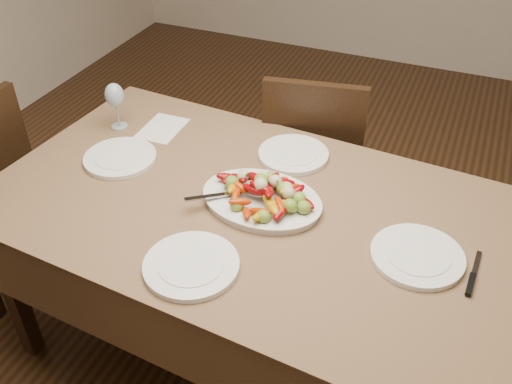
{
  "coord_description": "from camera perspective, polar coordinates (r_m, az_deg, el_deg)",
  "views": [
    {
      "loc": [
        0.37,
        -1.42,
        1.95
      ],
      "look_at": [
        -0.21,
        -0.04,
        0.82
      ],
      "focal_mm": 40.0,
      "sensor_mm": 36.0,
      "label": 1
    }
  ],
  "objects": [
    {
      "name": "roasted_vegetables",
      "position": [
        1.88,
        0.58,
        0.44
      ],
      "size": [
        0.35,
        0.25,
        0.09
      ],
      "primitive_type": null,
      "rotation": [
        0.0,
        0.0,
        -0.08
      ],
      "color": "#770507",
      "rests_on": "serving_platter"
    },
    {
      "name": "plate_near",
      "position": [
        1.7,
        -6.49,
        -7.32
      ],
      "size": [
        0.29,
        0.29,
        0.02
      ],
      "primitive_type": "cylinder",
      "color": "white",
      "rests_on": "dining_table"
    },
    {
      "name": "plate_far",
      "position": [
        2.15,
        3.75,
        3.76
      ],
      "size": [
        0.26,
        0.26,
        0.02
      ],
      "primitive_type": "cylinder",
      "color": "white",
      "rests_on": "dining_table"
    },
    {
      "name": "plate_left",
      "position": [
        2.19,
        -13.43,
        3.32
      ],
      "size": [
        0.27,
        0.27,
        0.02
      ],
      "primitive_type": "cylinder",
      "color": "white",
      "rests_on": "dining_table"
    },
    {
      "name": "plate_right",
      "position": [
        1.78,
        15.82,
        -6.19
      ],
      "size": [
        0.28,
        0.28,
        0.02
      ],
      "primitive_type": "cylinder",
      "color": "white",
      "rests_on": "dining_table"
    },
    {
      "name": "wine_glass",
      "position": [
        2.35,
        -13.82,
        8.48
      ],
      "size": [
        0.08,
        0.08,
        0.2
      ],
      "primitive_type": null,
      "color": "#8C99A5",
      "rests_on": "dining_table"
    },
    {
      "name": "serving_platter",
      "position": [
        1.91,
        0.57,
        -0.93
      ],
      "size": [
        0.43,
        0.33,
        0.02
      ],
      "primitive_type": "ellipsoid",
      "rotation": [
        0.0,
        0.0,
        -0.08
      ],
      "color": "white",
      "rests_on": "dining_table"
    },
    {
      "name": "menu_card",
      "position": [
        2.36,
        -9.34,
        6.31
      ],
      "size": [
        0.16,
        0.21,
        0.0
      ],
      "primitive_type": "cube",
      "rotation": [
        0.0,
        0.0,
        0.03
      ],
      "color": "silver",
      "rests_on": "dining_table"
    },
    {
      "name": "dining_table",
      "position": [
        2.17,
        0.0,
        -9.32
      ],
      "size": [
        1.92,
        1.18,
        0.76
      ],
      "primitive_type": "cube",
      "rotation": [
        0.0,
        0.0,
        -0.08
      ],
      "color": "brown",
      "rests_on": "ground"
    },
    {
      "name": "table_knife",
      "position": [
        1.78,
        20.88,
        -7.79
      ],
      "size": [
        0.03,
        0.2,
        0.01
      ],
      "primitive_type": null,
      "rotation": [
        0.0,
        0.0,
        -0.06
      ],
      "color": "#9EA0A8",
      "rests_on": "dining_table"
    },
    {
      "name": "chair_far",
      "position": [
        2.67,
        5.93,
        3.38
      ],
      "size": [
        0.49,
        0.49,
        0.95
      ],
      "primitive_type": null,
      "rotation": [
        0.0,
        0.0,
        3.32
      ],
      "color": "black",
      "rests_on": "ground"
    },
    {
      "name": "floor",
      "position": [
        2.44,
        5.1,
        -16.1
      ],
      "size": [
        6.0,
        6.0,
        0.0
      ],
      "primitive_type": "plane",
      "color": "#352010",
      "rests_on": "ground"
    },
    {
      "name": "serving_spoon",
      "position": [
        1.89,
        -1.69,
        -0.11
      ],
      "size": [
        0.24,
        0.25,
        0.03
      ],
      "primitive_type": null,
      "rotation": [
        0.0,
        0.0,
        -0.82
      ],
      "color": "#9EA0A8",
      "rests_on": "serving_platter"
    }
  ]
}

